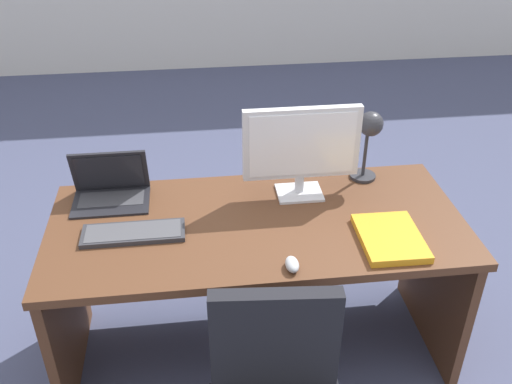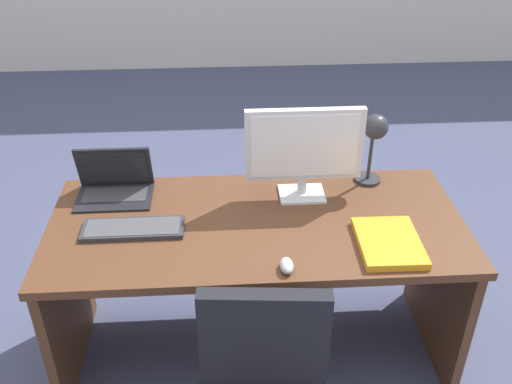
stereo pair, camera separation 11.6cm
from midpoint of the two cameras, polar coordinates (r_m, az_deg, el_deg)
The scene contains 8 objects.
ground at distance 4.03m, azimuth -3.36°, elevation 0.38°, with size 12.00×12.00×0.00m, color #474C6B.
desk at distance 2.53m, azimuth -1.35°, elevation -6.32°, with size 1.73×0.78×0.75m.
monitor at distance 2.43m, azimuth 3.21°, elevation 4.54°, with size 0.50×0.16×0.41m.
laptop at distance 2.58m, azimuth -15.61°, elevation 0.73°, with size 0.33×0.23×0.22m.
keyboard at distance 2.35m, azimuth -13.55°, elevation -4.02°, with size 0.41×0.14×0.02m.
mouse at distance 2.11m, azimuth 2.06°, elevation -7.28°, with size 0.05×0.09×0.04m.
desk_lamp at distance 2.57m, azimuth 10.02°, elevation 5.88°, with size 0.12×0.14×0.34m.
book at distance 2.30m, azimuth 11.88°, elevation -4.54°, with size 0.24×0.32×0.03m.
Camera 1 is at (-0.24, -1.93, 2.11)m, focal length 39.98 mm.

